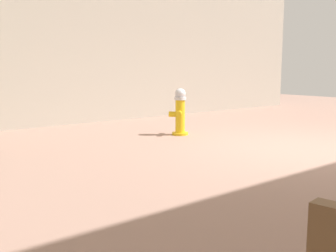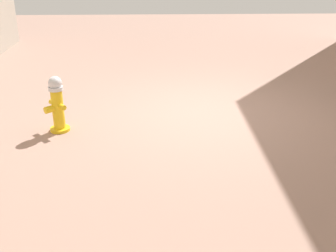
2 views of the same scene
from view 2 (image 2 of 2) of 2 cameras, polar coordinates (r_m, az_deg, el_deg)
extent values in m
plane|color=#9E7A6B|center=(7.67, 4.95, 1.88)|extent=(23.40, 23.40, 0.00)
cylinder|color=gold|center=(7.11, -14.48, -0.39)|extent=(0.32, 0.32, 0.05)
cylinder|color=gold|center=(6.98, -14.76, 2.23)|extent=(0.19, 0.19, 0.65)
cylinder|color=silver|center=(6.86, -15.06, 4.98)|extent=(0.24, 0.24, 0.06)
sphere|color=silver|center=(6.84, -15.14, 5.69)|extent=(0.22, 0.22, 0.22)
cylinder|color=gold|center=(6.84, -14.23, 2.54)|extent=(0.15, 0.15, 0.08)
cylinder|color=gold|center=(7.07, -15.40, 3.10)|extent=(0.15, 0.15, 0.08)
cylinder|color=gold|center=(6.90, -15.89, 2.18)|extent=(0.18, 0.18, 0.11)
camera|label=1|loc=(4.78, 64.87, -9.39)|focal=41.77mm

